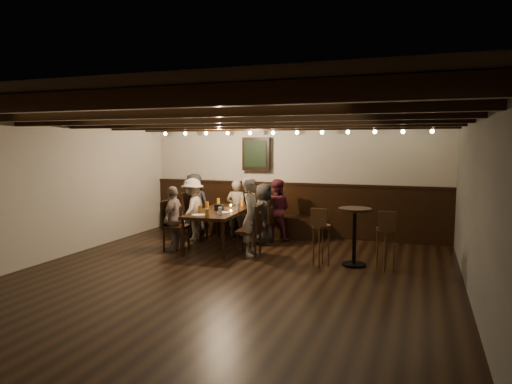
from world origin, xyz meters
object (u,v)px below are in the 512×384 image
at_px(bar_stool_left, 321,244).
at_px(bar_stool_right, 385,248).
at_px(person_right_far, 251,217).
at_px(person_bench_right, 276,210).
at_px(high_top_table, 355,228).
at_px(chair_left_far, 175,235).
at_px(person_left_far, 174,218).
at_px(chair_right_far, 250,240).
at_px(person_bench_left, 194,205).
at_px(chair_left_near, 194,226).
at_px(person_left_near, 193,209).
at_px(person_bench_centre, 236,208).
at_px(dining_table, 220,213).
at_px(person_right_near, 264,214).
at_px(chair_right_near, 262,231).

xyz_separation_m(bar_stool_left, bar_stool_right, (1.00, 0.05, 0.00)).
distance_m(person_right_far, bar_stool_left, 1.39).
relative_size(person_bench_right, high_top_table, 1.34).
bearing_deg(chair_left_far, person_left_far, -90.00).
distance_m(chair_right_far, person_bench_left, 2.15).
bearing_deg(high_top_table, chair_left_far, -179.39).
height_order(person_left_far, bar_stool_left, person_left_far).
distance_m(chair_right_far, high_top_table, 1.88).
distance_m(chair_left_near, bar_stool_left, 3.05).
bearing_deg(chair_right_far, chair_left_far, 90.00).
xyz_separation_m(chair_left_far, person_left_near, (-0.11, 0.89, 0.35)).
relative_size(person_bench_centre, person_left_near, 0.94).
height_order(chair_left_near, chair_left_far, chair_left_near).
bearing_deg(person_left_near, person_bench_right, 105.26).
bearing_deg(person_left_near, person_right_far, 59.04).
bearing_deg(person_left_far, dining_table, 120.96).
bearing_deg(person_right_near, person_right_far, -180.00).
bearing_deg(chair_left_far, person_bench_right, 129.81).
height_order(person_bench_centre, bar_stool_left, person_bench_centre).
xyz_separation_m(person_left_far, bar_stool_right, (3.81, -0.12, -0.24)).
height_order(person_bench_centre, person_left_far, person_bench_centre).
height_order(person_right_near, high_top_table, person_right_near).
distance_m(person_right_far, bar_stool_right, 2.35).
xyz_separation_m(high_top_table, bar_stool_left, (-0.50, -0.21, -0.26)).
height_order(chair_right_near, person_left_far, person_left_far).
xyz_separation_m(person_bench_left, bar_stool_left, (3.07, -1.50, -0.32)).
xyz_separation_m(chair_left_far, bar_stool_right, (3.78, -0.12, 0.07)).
distance_m(person_left_far, bar_stool_right, 3.82).
bearing_deg(person_bench_centre, person_right_far, 116.57).
distance_m(person_bench_right, person_left_far, 2.13).
bearing_deg(person_left_far, person_left_near, 180.00).
height_order(dining_table, chair_left_far, chair_left_far).
relative_size(chair_right_far, person_bench_left, 0.67).
xyz_separation_m(chair_left_near, bar_stool_right, (3.86, -1.02, 0.05)).
bearing_deg(high_top_table, dining_table, 169.60).
bearing_deg(chair_left_near, person_right_near, 90.00).
xyz_separation_m(chair_left_near, person_bench_centre, (0.66, 0.66, 0.30)).
bearing_deg(person_right_far, high_top_table, -98.13).
relative_size(dining_table, person_left_far, 1.64).
distance_m(chair_left_near, high_top_table, 3.48).
bearing_deg(person_bench_centre, dining_table, 90.00).
bearing_deg(person_bench_right, dining_table, 45.00).
distance_m(person_left_near, person_right_far, 1.75).
bearing_deg(person_bench_left, chair_left_far, 97.62).
distance_m(chair_left_near, person_left_far, 0.95).
relative_size(chair_left_far, person_left_near, 0.73).
xyz_separation_m(chair_left_near, person_right_near, (1.46, 0.13, 0.30)).
height_order(chair_right_far, person_right_far, person_right_far).
distance_m(person_bench_left, person_bench_centre, 0.92).
xyz_separation_m(chair_left_far, person_bench_centre, (0.58, 1.56, 0.32)).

